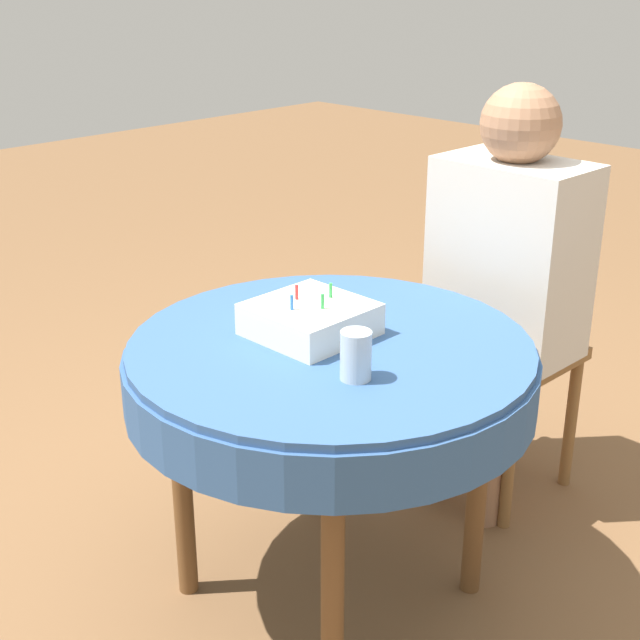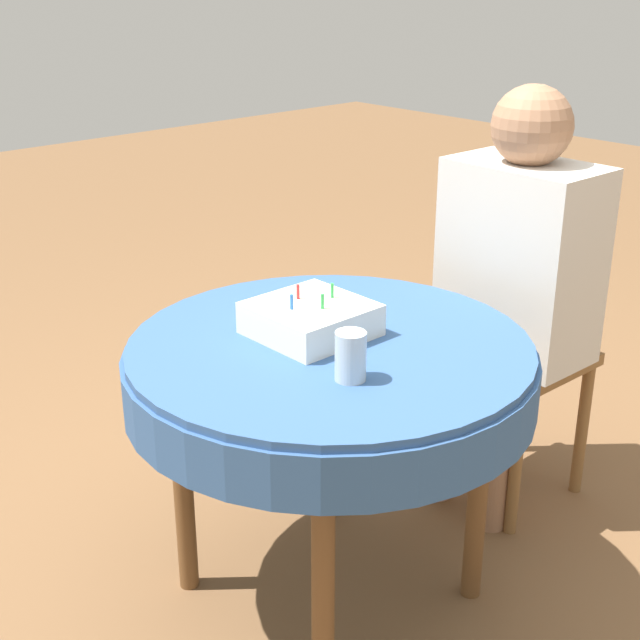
{
  "view_description": "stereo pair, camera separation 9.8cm",
  "coord_description": "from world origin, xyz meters",
  "px_view_note": "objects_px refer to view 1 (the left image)",
  "views": [
    {
      "loc": [
        1.31,
        -1.36,
        1.53
      ],
      "look_at": [
        -0.03,
        -0.0,
        0.75
      ],
      "focal_mm": 50.0,
      "sensor_mm": 36.0,
      "label": 1
    },
    {
      "loc": [
        1.38,
        -1.29,
        1.53
      ],
      "look_at": [
        -0.03,
        -0.0,
        0.75
      ],
      "focal_mm": 50.0,
      "sensor_mm": 36.0,
      "label": 2
    }
  ],
  "objects_px": {
    "chair": "(516,329)",
    "person": "(506,259)",
    "birthday_cake": "(309,319)",
    "drinking_glass": "(356,355)"
  },
  "relations": [
    {
      "from": "chair",
      "to": "drinking_glass",
      "type": "relative_size",
      "value": 8.66
    },
    {
      "from": "chair",
      "to": "person",
      "type": "bearing_deg",
      "value": -90.0
    },
    {
      "from": "chair",
      "to": "birthday_cake",
      "type": "relative_size",
      "value": 3.72
    },
    {
      "from": "drinking_glass",
      "to": "birthday_cake",
      "type": "bearing_deg",
      "value": 157.58
    },
    {
      "from": "person",
      "to": "birthday_cake",
      "type": "xyz_separation_m",
      "value": [
        -0.07,
        -0.71,
        -0.0
      ]
    },
    {
      "from": "chair",
      "to": "birthday_cake",
      "type": "bearing_deg",
      "value": -94.24
    },
    {
      "from": "chair",
      "to": "person",
      "type": "distance_m",
      "value": 0.25
    },
    {
      "from": "drinking_glass",
      "to": "person",
      "type": "bearing_deg",
      "value": 101.6
    },
    {
      "from": "birthday_cake",
      "to": "drinking_glass",
      "type": "height_order",
      "value": "birthday_cake"
    },
    {
      "from": "person",
      "to": "drinking_glass",
      "type": "relative_size",
      "value": 11.4
    }
  ]
}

